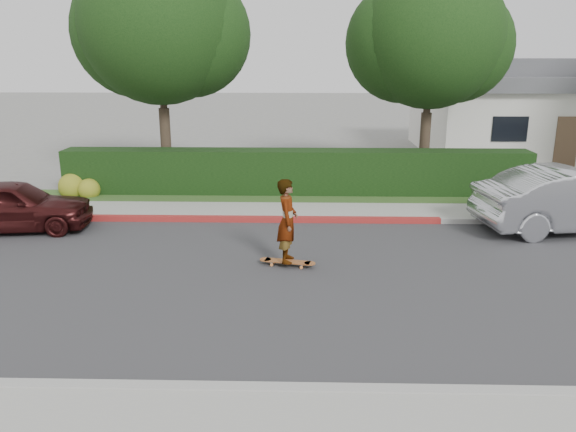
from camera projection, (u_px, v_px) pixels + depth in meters
name	position (u px, v px, depth m)	size (l,w,h in m)	color
ground	(438.00, 281.00, 11.43)	(120.00, 120.00, 0.00)	slate
road	(438.00, 280.00, 11.43)	(60.00, 8.00, 0.01)	#2D2D30
curb_near	(509.00, 394.00, 7.47)	(60.00, 0.20, 0.15)	#9E9E99
curb_far	(403.00, 220.00, 15.35)	(60.00, 0.20, 0.15)	#9E9E99
curb_red_section	(222.00, 219.00, 15.47)	(12.00, 0.21, 0.15)	maroon
sidewalk_far	(398.00, 212.00, 16.22)	(60.00, 1.60, 0.12)	gray
planting_strip	(390.00, 199.00, 17.76)	(60.00, 1.60, 0.10)	#2D4C1E
hedge	(295.00, 173.00, 18.22)	(15.00, 1.00, 1.50)	black
flowering_shrub	(78.00, 187.00, 18.06)	(1.40, 1.00, 0.90)	#2D4C19
tree_left	(160.00, 29.00, 18.52)	(5.99, 5.21, 8.00)	#33261C
tree_center	(430.00, 41.00, 18.88)	(5.66, 4.84, 7.44)	#33261C
house	(535.00, 108.00, 26.03)	(10.60, 8.60, 4.30)	beige
skateboard	(287.00, 262.00, 12.18)	(1.26, 0.50, 0.11)	orange
skateboarder	(287.00, 221.00, 11.92)	(0.66, 0.44, 1.82)	white
car_silver	(575.00, 200.00, 14.46)	(1.76, 5.05, 1.66)	#B2B3B9
car_maroon	(11.00, 206.00, 14.53)	(1.60, 3.99, 1.36)	#3A1212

